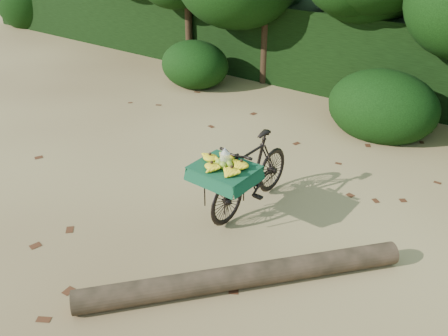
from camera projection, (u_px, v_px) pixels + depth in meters
The scene contains 7 objects.
ground at pixel (166, 206), 6.75m from camera, with size 80.00×80.00×0.00m, color tan.
vendor_bicycle at pixel (250, 173), 6.49m from camera, with size 0.78×1.82×1.07m.
fallen_log at pixel (243, 276), 5.28m from camera, with size 0.27×0.27×3.69m, color brown.
hedge_backdrop at pixel (352, 50), 10.75m from camera, with size 26.00×1.80×1.80m, color black.
tree_row at pixel (315, 1), 10.00m from camera, with size 14.50×2.00×4.00m, color black, non-canonical shape.
bush_clumps at pixel (332, 98), 9.30m from camera, with size 8.80×1.70×0.90m, color black, non-canonical shape.
leaf_litter at pixel (195, 187), 7.21m from camera, with size 7.00×7.30×0.01m, color #472413, non-canonical shape.
Camera 1 is at (4.02, -4.05, 3.74)m, focal length 38.00 mm.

